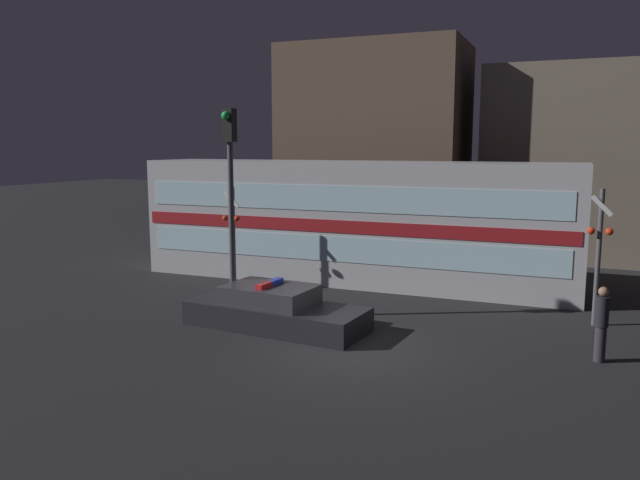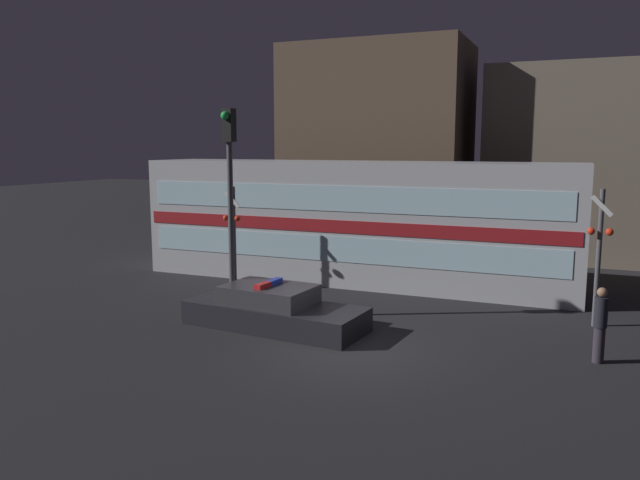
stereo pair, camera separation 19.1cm
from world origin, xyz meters
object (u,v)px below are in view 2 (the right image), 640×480
police_car (274,310)px  crossing_signal_near (599,252)px  train (353,222)px  pedestrian (600,324)px  traffic_light_corner (230,186)px

police_car → crossing_signal_near: (7.97, 3.46, 1.60)m
train → pedestrian: bearing=-36.7°
train → police_car: size_ratio=3.08×
police_car → pedestrian: size_ratio=2.91×
police_car → crossing_signal_near: bearing=28.7°
police_car → traffic_light_corner: 3.65m
pedestrian → crossing_signal_near: crossing_signal_near is taller
pedestrian → traffic_light_corner: bearing=179.8°
crossing_signal_near → train: bearing=159.8°
police_car → pedestrian: pedestrian is taller
traffic_light_corner → pedestrian: bearing=-0.2°
traffic_light_corner → crossing_signal_near: bearing=17.7°
crossing_signal_near → traffic_light_corner: traffic_light_corner is taller
train → police_car: train is taller
police_car → traffic_light_corner: traffic_light_corner is taller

